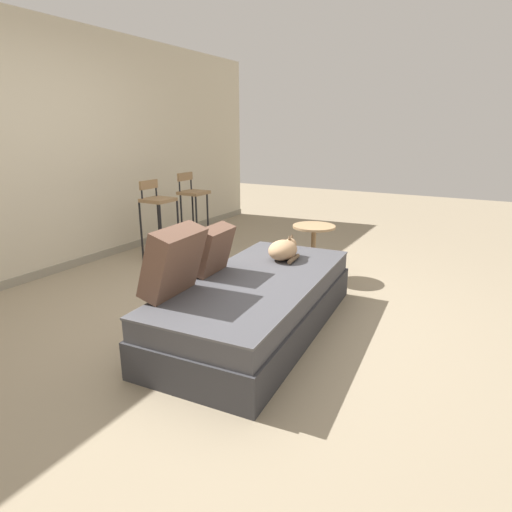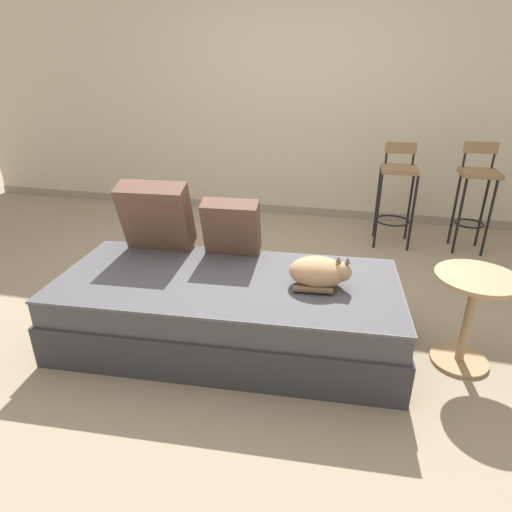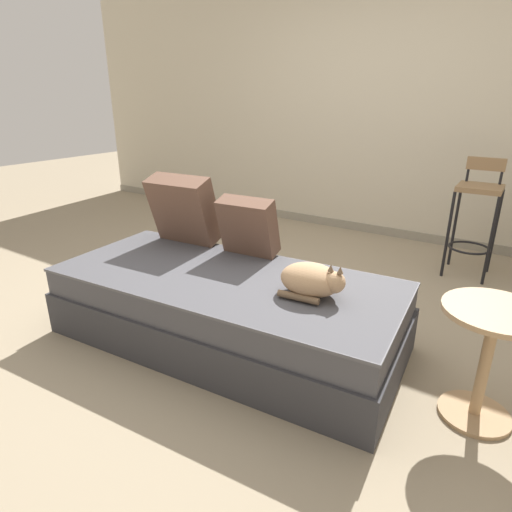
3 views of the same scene
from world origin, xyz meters
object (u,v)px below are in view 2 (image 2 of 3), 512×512
Objects in this scene: throw_pillow_corner at (156,216)px; throw_pillow_middle at (232,227)px; cat at (320,272)px; bar_stool_near_window at (397,186)px; side_table at (471,308)px; couch at (228,309)px; bar_stool_by_doorway at (476,187)px.

throw_pillow_corner is 0.51m from throw_pillow_middle.
bar_stool_near_window reaches higher than cat.
couch is at bearing -175.96° from side_table.
bar_stool_by_doorway is at bearing 0.13° from bar_stool_near_window.
throw_pillow_corner is at bearing -135.55° from bar_stool_near_window.
side_table is (1.45, -0.26, -0.26)m from throw_pillow_middle.
bar_stool_by_doorway is (1.81, 1.58, -0.02)m from throw_pillow_middle.
bar_stool_near_window is (1.13, 1.57, -0.06)m from throw_pillow_middle.
throw_pillow_corner is at bearing 151.43° from couch.
throw_pillow_middle is at bearing 169.86° from side_table.
cat is at bearing 4.32° from couch.
throw_pillow_middle is 0.69× the size of side_table.
side_table is (1.37, 0.10, 0.15)m from couch.
bar_stool_near_window is 0.97× the size of bar_stool_by_doorway.
bar_stool_near_window is at bearing 74.63° from cat.
throw_pillow_middle is (0.51, 0.04, -0.05)m from throw_pillow_corner.
cat reaches higher than side_table.
cat is (0.54, 0.04, 0.30)m from couch.
bar_stool_near_window is at bearing 54.29° from throw_pillow_middle.
throw_pillow_corner is 0.49× the size of bar_stool_by_doorway.
bar_stool_by_doorway is (1.20, 1.89, 0.09)m from cat.
bar_stool_near_window is 0.68m from bar_stool_by_doorway.
bar_stool_by_doorway reaches higher than couch.
bar_stool_by_doorway reaches higher than cat.
cat is at bearing -13.96° from throw_pillow_corner.
bar_stool_by_doorway reaches higher than side_table.
cat is at bearing -105.37° from bar_stool_near_window.
throw_pillow_middle is (-0.08, 0.36, 0.40)m from couch.
bar_stool_by_doorway is at bearing 78.85° from side_table.
cat is at bearing -122.30° from bar_stool_by_doorway.
throw_pillow_middle is 1.49m from side_table.
side_table is at bearing -10.14° from throw_pillow_middle.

